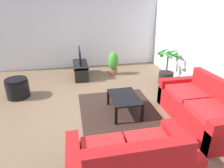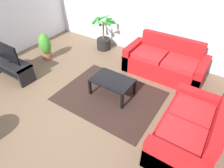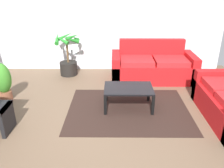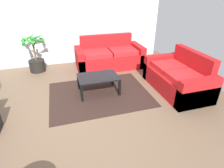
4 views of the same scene
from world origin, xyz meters
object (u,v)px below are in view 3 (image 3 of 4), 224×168
(couch_main, at_px, (153,67))
(coffee_table, at_px, (128,90))
(potted_palm, at_px, (68,60))
(potted_plant_small, at_px, (3,81))

(couch_main, xyz_separation_m, coffee_table, (-0.66, -1.41, 0.05))
(couch_main, distance_m, potted_palm, 2.09)
(coffee_table, bearing_deg, couch_main, 64.95)
(potted_palm, distance_m, potted_plant_small, 1.73)
(couch_main, height_order, potted_plant_small, couch_main)
(coffee_table, height_order, potted_plant_small, potted_plant_small)
(potted_plant_small, bearing_deg, couch_main, 20.07)
(potted_palm, height_order, potted_plant_small, potted_palm)
(couch_main, xyz_separation_m, potted_plant_small, (-3.09, -1.13, 0.10))
(couch_main, distance_m, coffee_table, 1.56)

